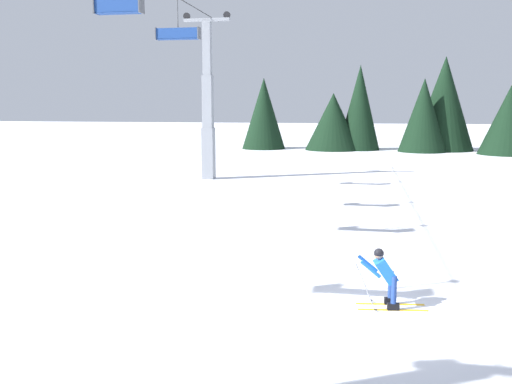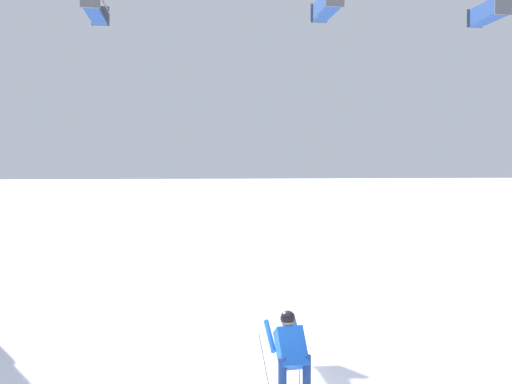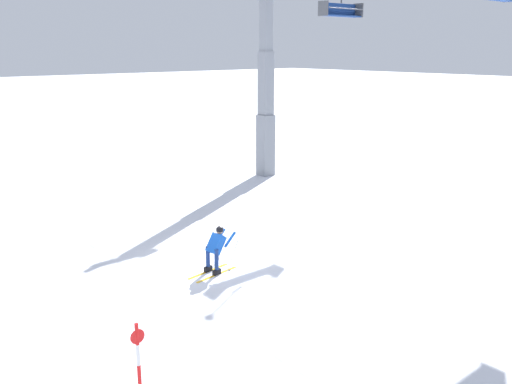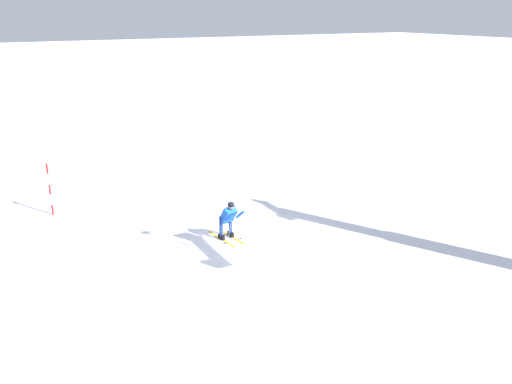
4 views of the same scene
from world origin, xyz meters
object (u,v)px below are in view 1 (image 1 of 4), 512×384
lift_tower_far (208,111)px  chairlift_seat_fourth (178,34)px  skier_carving_main (385,274)px  chairlift_seat_middle (118,6)px

lift_tower_far → chairlift_seat_fourth: 7.14m
skier_carving_main → lift_tower_far: size_ratio=0.17×
chairlift_seat_middle → chairlift_seat_fourth: same height
skier_carving_main → chairlift_seat_fourth: bearing=33.0°
chairlift_seat_middle → chairlift_seat_fourth: 7.41m
lift_tower_far → chairlift_seat_fourth: size_ratio=4.43×
chairlift_seat_middle → lift_tower_far: bearing=0.0°
chairlift_seat_fourth → chairlift_seat_middle: bearing=-180.0°
chairlift_seat_fourth → skier_carving_main: bearing=-147.0°
lift_tower_far → chairlift_seat_middle: 13.93m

